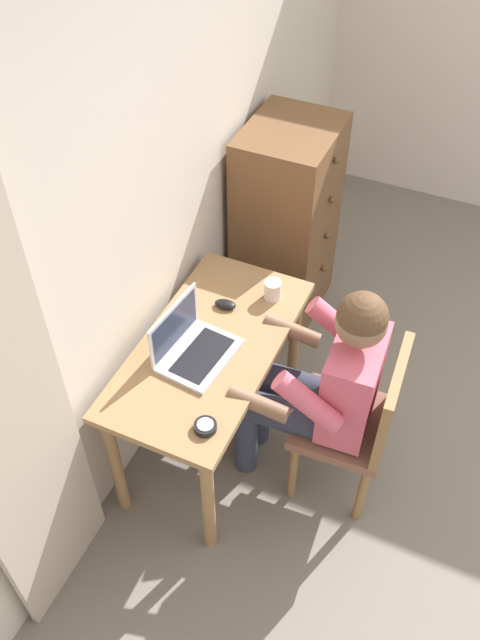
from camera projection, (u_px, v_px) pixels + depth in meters
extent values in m
cube|color=beige|center=(176.00, 171.00, 2.86)|extent=(4.80, 0.05, 2.50)
cube|color=#BCAD99|center=(8.00, 418.00, 2.11)|extent=(0.51, 0.03, 2.23)
cube|color=#9E754C|center=(210.00, 347.00, 2.87)|extent=(1.11, 0.57, 0.03)
cylinder|color=#9E754C|center=(208.00, 503.00, 2.75)|extent=(0.06, 0.06, 0.69)
cylinder|color=#9E754C|center=(294.00, 342.00, 3.38)|extent=(0.06, 0.06, 0.69)
cylinder|color=#9E754C|center=(116.00, 464.00, 2.88)|extent=(0.06, 0.06, 0.69)
cylinder|color=#9E754C|center=(215.00, 316.00, 3.51)|extent=(0.06, 0.06, 0.69)
cube|color=brown|center=(286.00, 225.00, 3.67)|extent=(0.57, 0.46, 1.18)
sphere|color=brown|center=(320.00, 299.00, 3.94)|extent=(0.04, 0.04, 0.04)
sphere|color=brown|center=(324.00, 269.00, 3.77)|extent=(0.04, 0.04, 0.04)
sphere|color=brown|center=(328.00, 236.00, 3.60)|extent=(0.04, 0.04, 0.04)
sphere|color=brown|center=(332.00, 200.00, 3.43)|extent=(0.04, 0.04, 0.04)
sphere|color=brown|center=(337.00, 160.00, 3.26)|extent=(0.04, 0.04, 0.04)
cube|color=brown|center=(342.00, 422.00, 2.91)|extent=(0.44, 0.42, 0.05)
cube|color=olive|center=(391.00, 402.00, 2.70)|extent=(0.42, 0.06, 0.42)
cylinder|color=olive|center=(314.00, 414.00, 3.23)|extent=(0.04, 0.04, 0.42)
cylinder|color=olive|center=(293.00, 471.00, 3.01)|extent=(0.04, 0.04, 0.42)
cylinder|color=olive|center=(379.00, 434.00, 3.15)|extent=(0.04, 0.04, 0.42)
cylinder|color=olive|center=(361.00, 493.00, 2.93)|extent=(0.04, 0.04, 0.42)
cylinder|color=#33384C|center=(302.00, 387.00, 3.00)|extent=(0.16, 0.41, 0.14)
cylinder|color=#33384C|center=(289.00, 417.00, 2.88)|extent=(0.16, 0.41, 0.14)
cylinder|color=#33384C|center=(259.00, 406.00, 3.22)|extent=(0.11, 0.11, 0.49)
cylinder|color=#33384C|center=(246.00, 435.00, 3.10)|extent=(0.11, 0.11, 0.49)
cube|color=#D1566B|center=(352.00, 384.00, 2.71)|extent=(0.37, 0.22, 0.46)
cylinder|color=#D1566B|center=(338.00, 326.00, 2.83)|extent=(0.11, 0.30, 0.25)
cylinder|color=#D1566B|center=(308.00, 402.00, 2.54)|extent=(0.11, 0.30, 0.25)
cylinder|color=#846047|center=(292.00, 330.00, 2.96)|extent=(0.08, 0.27, 0.11)
cylinder|color=#846047|center=(259.00, 404.00, 2.67)|extent=(0.08, 0.27, 0.11)
sphere|color=#846047|center=(361.00, 322.00, 2.46)|extent=(0.20, 0.20, 0.20)
sphere|color=#513823|center=(362.00, 317.00, 2.44)|extent=(0.20, 0.20, 0.20)
cube|color=silver|center=(200.00, 356.00, 2.80)|extent=(0.36, 0.27, 0.02)
cube|color=black|center=(202.00, 355.00, 2.79)|extent=(0.30, 0.18, 0.00)
cube|color=silver|center=(174.00, 326.00, 2.76)|extent=(0.34, 0.05, 0.22)
cube|color=#2D3851|center=(175.00, 326.00, 2.75)|extent=(0.30, 0.03, 0.18)
ellipsoid|color=black|center=(225.00, 304.00, 3.01)|extent=(0.07, 0.11, 0.03)
cylinder|color=black|center=(205.00, 427.00, 2.54)|extent=(0.09, 0.09, 0.03)
cylinder|color=silver|center=(205.00, 424.00, 2.53)|extent=(0.06, 0.06, 0.00)
cylinder|color=silver|center=(273.00, 290.00, 3.03)|extent=(0.08, 0.08, 0.09)
torus|color=silver|center=(277.00, 282.00, 3.06)|extent=(0.06, 0.01, 0.06)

